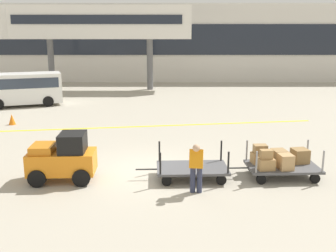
{
  "coord_description": "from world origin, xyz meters",
  "views": [
    {
      "loc": [
        0.79,
        -13.13,
        4.71
      ],
      "look_at": [
        0.73,
        1.84,
        1.16
      ],
      "focal_mm": 42.63,
      "sensor_mm": 36.0,
      "label": 1
    }
  ],
  "objects": [
    {
      "name": "terminal_building",
      "position": [
        0.0,
        25.98,
        3.62
      ],
      "size": [
        49.12,
        2.51,
        7.24
      ],
      "color": "beige",
      "rests_on": "ground_plane"
    },
    {
      "name": "baggage_handler",
      "position": [
        1.63,
        -1.99,
        0.87
      ],
      "size": [
        0.45,
        0.47,
        1.56
      ],
      "color": "#2D334C",
      "rests_on": "ground_plane"
    },
    {
      "name": "baggage_cart_middle",
      "position": [
        4.49,
        -0.6,
        0.54
      ],
      "size": [
        3.03,
        1.5,
        1.1
      ],
      "color": "#4C4C4F",
      "rests_on": "ground_plane"
    },
    {
      "name": "apron_lead_line",
      "position": [
        -1.77,
        6.42,
        0.0
      ],
      "size": [
        20.41,
        3.29,
        0.01
      ],
      "primitive_type": "cube",
      "rotation": [
        0.0,
        0.0,
        0.15
      ],
      "color": "yellow",
      "rests_on": "ground_plane"
    },
    {
      "name": "baggage_tug",
      "position": [
        -2.58,
        -0.94,
        0.75
      ],
      "size": [
        2.15,
        1.31,
        1.58
      ],
      "color": "orange",
      "rests_on": "ground_plane"
    },
    {
      "name": "safety_cone_far",
      "position": [
        -7.31,
        7.05,
        0.28
      ],
      "size": [
        0.36,
        0.36,
        0.55
      ],
      "primitive_type": "cone",
      "color": "orange",
      "rests_on": "ground_plane"
    },
    {
      "name": "ground_plane",
      "position": [
        0.0,
        0.0,
        0.0
      ],
      "size": [
        120.0,
        120.0,
        0.0
      ],
      "primitive_type": "plane",
      "color": "#A8A08E"
    },
    {
      "name": "jet_bridge",
      "position": [
        -6.46,
        19.99,
        5.37
      ],
      "size": [
        16.9,
        3.0,
        6.73
      ],
      "color": "silver",
      "rests_on": "ground_plane"
    },
    {
      "name": "shuttle_van",
      "position": [
        -8.62,
        12.5,
        1.23
      ],
      "size": [
        5.16,
        3.4,
        2.1
      ],
      "color": "white",
      "rests_on": "ground_plane"
    },
    {
      "name": "baggage_cart_lead",
      "position": [
        1.58,
        -0.76,
        0.35
      ],
      "size": [
        3.03,
        1.5,
        1.1
      ],
      "color": "#4C4C4F",
      "rests_on": "ground_plane"
    }
  ]
}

